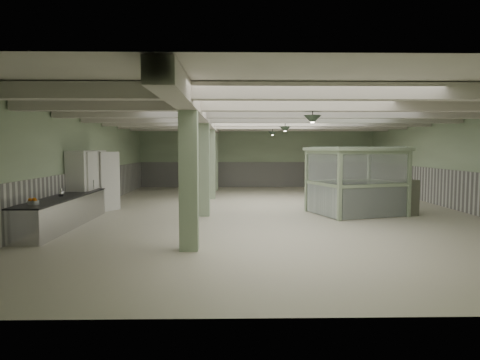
{
  "coord_description": "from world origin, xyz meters",
  "views": [
    {
      "loc": [
        -1.52,
        -15.72,
        2.34
      ],
      "look_at": [
        -1.25,
        -1.79,
        1.3
      ],
      "focal_mm": 32.0,
      "sensor_mm": 36.0,
      "label": 1
    }
  ],
  "objects_px": {
    "walkin_cooler": "(88,181)",
    "guard_booth": "(356,168)",
    "filing_cabinet": "(410,197)",
    "prep_counter": "(64,211)"
  },
  "relations": [
    {
      "from": "walkin_cooler",
      "to": "guard_booth",
      "type": "height_order",
      "value": "guard_booth"
    },
    {
      "from": "prep_counter",
      "to": "guard_booth",
      "type": "distance_m",
      "value": 9.77
    },
    {
      "from": "walkin_cooler",
      "to": "guard_booth",
      "type": "distance_m",
      "value": 9.52
    },
    {
      "from": "prep_counter",
      "to": "guard_booth",
      "type": "height_order",
      "value": "guard_booth"
    },
    {
      "from": "walkin_cooler",
      "to": "filing_cabinet",
      "type": "bearing_deg",
      "value": -2.79
    },
    {
      "from": "prep_counter",
      "to": "walkin_cooler",
      "type": "distance_m",
      "value": 2.61
    },
    {
      "from": "guard_booth",
      "to": "prep_counter",
      "type": "bearing_deg",
      "value": 176.26
    },
    {
      "from": "filing_cabinet",
      "to": "guard_booth",
      "type": "bearing_deg",
      "value": 159.01
    },
    {
      "from": "prep_counter",
      "to": "walkin_cooler",
      "type": "xyz_separation_m",
      "value": [
        -0.08,
        2.52,
        0.7
      ]
    },
    {
      "from": "walkin_cooler",
      "to": "guard_booth",
      "type": "relative_size",
      "value": 0.71
    }
  ]
}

